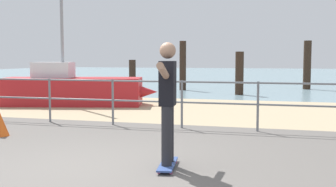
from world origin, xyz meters
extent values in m
cube|color=tan|center=(0.00, 7.00, 0.00)|extent=(24.00, 6.00, 0.04)
cube|color=#75939E|center=(0.00, 35.00, 0.00)|extent=(72.00, 50.00, 0.04)
cylinder|color=slate|center=(-2.88, 3.60, 0.53)|extent=(0.05, 0.05, 1.05)
cylinder|color=slate|center=(-1.28, 3.60, 0.53)|extent=(0.05, 0.05, 1.05)
cylinder|color=slate|center=(0.32, 3.60, 0.53)|extent=(0.05, 0.05, 1.05)
cylinder|color=slate|center=(1.92, 3.60, 0.53)|extent=(0.05, 0.05, 1.05)
cylinder|color=slate|center=(-1.28, 3.60, 1.02)|extent=(9.62, 0.04, 0.04)
cylinder|color=slate|center=(-1.28, 3.60, 0.58)|extent=(9.62, 0.04, 0.04)
cube|color=#B21E23|center=(-4.13, 6.99, 0.45)|extent=(4.61, 2.43, 0.90)
cone|color=#B21E23|center=(-1.99, 7.53, 0.45)|extent=(1.25, 1.01, 0.77)
cylinder|color=gray|center=(-4.42, 6.92, 2.82)|extent=(0.10, 0.10, 3.84)
cube|color=silver|center=(-4.71, 6.84, 1.15)|extent=(1.38, 1.17, 0.50)
cube|color=#334C8C|center=(0.91, 0.34, 0.07)|extent=(0.31, 0.82, 0.02)
cylinder|color=#E5598C|center=(0.79, 0.61, 0.03)|extent=(0.04, 0.06, 0.06)
cylinder|color=#E5598C|center=(0.95, 0.63, 0.03)|extent=(0.04, 0.06, 0.06)
cylinder|color=#E5598C|center=(0.87, 0.05, 0.03)|extent=(0.04, 0.06, 0.06)
cylinder|color=#E5598C|center=(1.03, 0.08, 0.03)|extent=(0.04, 0.06, 0.06)
cylinder|color=#26262B|center=(0.90, 0.46, 0.48)|extent=(0.14, 0.14, 0.80)
cylinder|color=#26262B|center=(0.93, 0.22, 0.48)|extent=(0.14, 0.14, 0.80)
cube|color=black|center=(0.91, 0.34, 1.18)|extent=(0.25, 0.38, 0.60)
sphere|color=#9E755B|center=(0.91, 0.34, 1.62)|extent=(0.22, 0.22, 0.22)
cylinder|color=#9E755B|center=(0.85, 0.78, 1.36)|extent=(0.17, 0.56, 0.23)
cylinder|color=#9E755B|center=(0.98, -0.10, 1.36)|extent=(0.17, 0.56, 0.23)
cylinder|color=#332319|center=(-5.06, 15.02, 0.72)|extent=(0.35, 0.35, 1.45)
cylinder|color=#332319|center=(-2.20, 14.18, 1.17)|extent=(0.31, 0.31, 2.34)
cylinder|color=#332319|center=(0.66, 12.30, 0.90)|extent=(0.35, 0.35, 1.80)
cylinder|color=#332319|center=(3.52, 16.31, 1.19)|extent=(0.37, 0.37, 2.38)
cone|color=#E55919|center=(-2.85, 1.75, 0.25)|extent=(0.36, 0.36, 0.50)
camera|label=1|loc=(2.42, -5.06, 1.52)|focal=44.53mm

